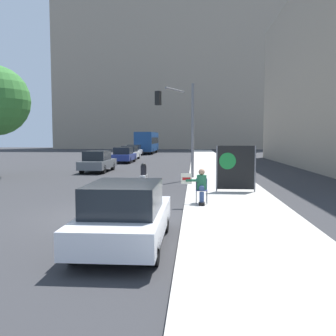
{
  "coord_description": "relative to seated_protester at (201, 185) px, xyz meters",
  "views": [
    {
      "loc": [
        2.67,
        -11.21,
        2.43
      ],
      "look_at": [
        1.59,
        3.92,
        1.2
      ],
      "focal_mm": 40.0,
      "sensor_mm": 36.0,
      "label": 1
    }
  ],
  "objects": [
    {
      "name": "ground_plane",
      "position": [
        -2.89,
        -1.76,
        -0.79
      ],
      "size": [
        160.0,
        160.0,
        0.0
      ],
      "primitive_type": "plane",
      "color": "#303033"
    },
    {
      "name": "sidewalk_curb",
      "position": [
        1.16,
        13.24,
        -0.72
      ],
      "size": [
        3.47,
        90.0,
        0.14
      ],
      "primitive_type": "cube",
      "color": "#B7B2A8",
      "rests_on": "ground_plane"
    },
    {
      "name": "building_backdrop_far",
      "position": [
        -4.89,
        72.11,
        20.1
      ],
      "size": [
        52.0,
        12.0,
        41.78
      ],
      "color": "gray",
      "rests_on": "ground_plane"
    },
    {
      "name": "seated_protester",
      "position": [
        0.0,
        0.0,
        0.0
      ],
      "size": [
        0.91,
        0.77,
        1.21
      ],
      "rotation": [
        0.0,
        0.0,
        0.12
      ],
      "color": "#474C56",
      "rests_on": "sidewalk_curb"
    },
    {
      "name": "protest_banner",
      "position": [
        1.51,
        2.99,
        0.38
      ],
      "size": [
        1.67,
        0.06,
        1.96
      ],
      "color": "slate",
      "rests_on": "sidewalk_curb"
    },
    {
      "name": "traffic_light_pole",
      "position": [
        -1.15,
        8.99,
        2.95
      ],
      "size": [
        2.36,
        2.13,
        5.37
      ],
      "color": "slate",
      "rests_on": "sidewalk_curb"
    },
    {
      "name": "parked_car_curbside",
      "position": [
        -1.77,
        -4.83,
        -0.07
      ],
      "size": [
        1.74,
        4.11,
        1.44
      ],
      "color": "silver",
      "rests_on": "ground_plane"
    },
    {
      "name": "car_on_road_nearest",
      "position": [
        -7.11,
        13.15,
        -0.04
      ],
      "size": [
        1.72,
        4.61,
        1.5
      ],
      "color": "#565B60",
      "rests_on": "ground_plane"
    },
    {
      "name": "car_on_road_midblock",
      "position": [
        -7.09,
        22.89,
        -0.04
      ],
      "size": [
        1.8,
        4.35,
        1.52
      ],
      "color": "navy",
      "rests_on": "ground_plane"
    },
    {
      "name": "car_on_road_distant",
      "position": [
        -7.41,
        28.1,
        -0.03
      ],
      "size": [
        1.71,
        4.77,
        1.53
      ],
      "color": "white",
      "rests_on": "ground_plane"
    },
    {
      "name": "car_on_road_far_lane",
      "position": [
        -8.24,
        36.23,
        -0.04
      ],
      "size": [
        1.78,
        4.15,
        1.5
      ],
      "color": "silver",
      "rests_on": "ground_plane"
    },
    {
      "name": "city_bus_on_road",
      "position": [
        -7.47,
        43.84,
        1.07
      ],
      "size": [
        2.5,
        10.12,
        3.24
      ],
      "color": "navy",
      "rests_on": "ground_plane"
    },
    {
      "name": "motorcycle_on_road",
      "position": [
        -2.67,
        4.83,
        -0.26
      ],
      "size": [
        0.28,
        2.21,
        1.22
      ],
      "color": "white",
      "rests_on": "ground_plane"
    }
  ]
}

